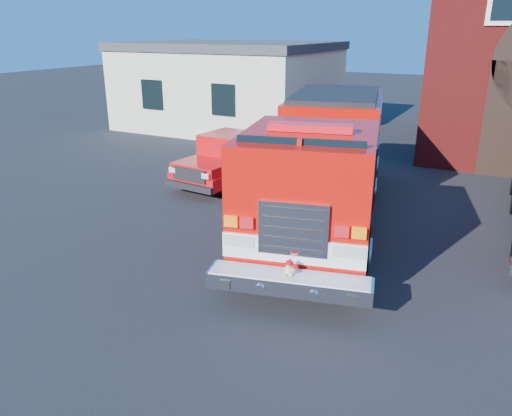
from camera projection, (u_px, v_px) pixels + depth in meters
The scene contains 4 objects.
ground at pixel (278, 243), 12.40m from camera, with size 100.00×100.00×0.00m, color black.
side_building at pixel (230, 84), 26.40m from camera, with size 10.20×8.20×4.35m.
fire_engine at pixel (325, 160), 13.53m from camera, with size 5.24×10.75×3.19m.
pickup_truck at pixel (235, 158), 17.28m from camera, with size 2.26×5.26×1.68m.
Camera 1 is at (4.79, -10.32, 5.04)m, focal length 35.00 mm.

